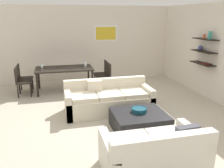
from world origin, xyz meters
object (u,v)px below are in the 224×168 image
object	(u,v)px
sofa_beige	(108,100)
wine_glass_right_far	(84,63)
dining_chair_right_far	(103,72)
dining_chair_left_far	(23,76)
wine_glass_right_near	(85,65)
decorative_bowl	(139,110)
coffee_table	(139,121)
loveseat_white	(154,154)
dining_table	(64,70)
wine_glass_left_near	(42,66)
dining_chair_right_near	(106,75)
dining_chair_left_near	(21,80)

from	to	relation	value
sofa_beige	wine_glass_right_far	world-z (taller)	wine_glass_right_far
sofa_beige	dining_chair_right_far	world-z (taller)	dining_chair_right_far
dining_chair_left_far	wine_glass_right_far	xyz separation A→B (m)	(1.95, -0.10, 0.35)
wine_glass_right_near	sofa_beige	bearing A→B (deg)	-80.98
sofa_beige	decorative_bowl	size ratio (longest dim) A/B	6.53
coffee_table	wine_glass_right_near	size ratio (longest dim) A/B	7.35
loveseat_white	dining_chair_left_far	size ratio (longest dim) A/B	1.74
dining_chair_left_far	wine_glass_right_near	xyz separation A→B (m)	(1.95, -0.34, 0.35)
coffee_table	dining_chair_right_far	xyz separation A→B (m)	(-0.07, 3.38, 0.31)
dining_table	wine_glass_left_near	size ratio (longest dim) A/B	10.42
sofa_beige	decorative_bowl	distance (m)	1.17
decorative_bowl	dining_table	world-z (taller)	dining_table
dining_chair_left_far	wine_glass_left_near	size ratio (longest dim) A/B	5.19
decorative_bowl	dining_chair_left_far	distance (m)	4.26
decorative_bowl	dining_chair_right_far	world-z (taller)	dining_chair_right_far
dining_chair_right_far	loveseat_white	bearing A→B (deg)	-92.34
loveseat_white	dining_chair_right_far	xyz separation A→B (m)	(0.19, 4.74, 0.21)
coffee_table	wine_glass_right_far	distance (m)	3.42
sofa_beige	wine_glass_right_far	xyz separation A→B (m)	(-0.30, 2.13, 0.57)
dining_chair_right_near	dining_chair_left_far	xyz separation A→B (m)	(-2.58, 0.44, 0.00)
sofa_beige	coffee_table	bearing A→B (deg)	-70.66
dining_chair_right_far	wine_glass_right_far	world-z (taller)	wine_glass_right_far
sofa_beige	wine_glass_right_near	bearing A→B (deg)	99.02
decorative_bowl	dining_chair_left_near	size ratio (longest dim) A/B	0.37
coffee_table	wine_glass_right_far	xyz separation A→B (m)	(-0.70, 3.28, 0.67)
coffee_table	dining_table	bearing A→B (deg)	113.36
dining_table	coffee_table	bearing A→B (deg)	-66.64
sofa_beige	dining_chair_left_far	world-z (taller)	dining_chair_left_far
coffee_table	dining_table	world-z (taller)	dining_table
loveseat_white	dining_chair_right_far	size ratio (longest dim) A/B	1.74
wine_glass_right_far	decorative_bowl	bearing A→B (deg)	-77.47
dining_chair_right_near	wine_glass_left_near	world-z (taller)	wine_glass_left_near
dining_chair_right_far	wine_glass_right_far	bearing A→B (deg)	-171.08
decorative_bowl	sofa_beige	bearing A→B (deg)	110.95
wine_glass_right_far	wine_glass_left_near	xyz separation A→B (m)	(-1.32, -0.24, 0.01)
dining_chair_right_far	dining_chair_right_near	bearing A→B (deg)	-90.00
loveseat_white	wine_glass_left_near	bearing A→B (deg)	111.77
dining_chair_right_far	dining_chair_right_near	world-z (taller)	same
dining_table	wine_glass_right_near	xyz separation A→B (m)	(0.66, -0.12, 0.17)
dining_chair_left_far	dining_table	bearing A→B (deg)	-9.64
wine_glass_right_near	coffee_table	bearing A→B (deg)	-76.99
coffee_table	loveseat_white	bearing A→B (deg)	-101.05
dining_table	dining_chair_left_near	bearing A→B (deg)	-170.36
coffee_table	wine_glass_right_near	xyz separation A→B (m)	(-0.70, 3.04, 0.66)
sofa_beige	wine_glass_left_near	bearing A→B (deg)	130.63
wine_glass_right_near	wine_glass_right_far	bearing A→B (deg)	90.00
loveseat_white	dining_table	bearing A→B (deg)	103.62
coffee_table	dining_chair_left_near	xyz separation A→B (m)	(-2.65, 2.94, 0.31)
dining_chair_right_near	decorative_bowl	bearing A→B (deg)	-88.27
dining_chair_right_near	wine_glass_left_near	size ratio (longest dim) A/B	5.19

